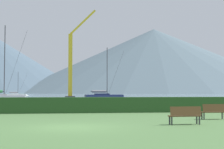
{
  "coord_description": "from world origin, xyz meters",
  "views": [
    {
      "loc": [
        -0.27,
        -16.39,
        1.73
      ],
      "look_at": [
        10.49,
        62.77,
        5.78
      ],
      "focal_mm": 53.68,
      "sensor_mm": 36.0,
      "label": 1
    }
  ],
  "objects_px": {
    "sailboat_slip_6": "(105,97)",
    "dock_crane": "(71,70)",
    "sailboat_slip_0": "(17,95)",
    "park_bench_under_tree": "(214,111)",
    "sailboat_slip_4": "(1,98)",
    "park_bench_near_path": "(185,114)"
  },
  "relations": [
    {
      "from": "sailboat_slip_6",
      "to": "dock_crane",
      "type": "bearing_deg",
      "value": 144.54
    },
    {
      "from": "sailboat_slip_0",
      "to": "dock_crane",
      "type": "xyz_separation_m",
      "value": [
        16.05,
        -37.55,
        5.42
      ]
    },
    {
      "from": "sailboat_slip_0",
      "to": "park_bench_under_tree",
      "type": "xyz_separation_m",
      "value": [
        24.19,
        -85.5,
        -0.03
      ]
    },
    {
      "from": "sailboat_slip_0",
      "to": "sailboat_slip_4",
      "type": "height_order",
      "value": "sailboat_slip_4"
    },
    {
      "from": "dock_crane",
      "to": "park_bench_near_path",
      "type": "bearing_deg",
      "value": -84.13
    },
    {
      "from": "park_bench_near_path",
      "to": "dock_crane",
      "type": "distance_m",
      "value": 51.42
    },
    {
      "from": "sailboat_slip_4",
      "to": "sailboat_slip_0",
      "type": "bearing_deg",
      "value": 81.26
    },
    {
      "from": "sailboat_slip_6",
      "to": "park_bench_under_tree",
      "type": "relative_size",
      "value": 6.8
    },
    {
      "from": "park_bench_near_path",
      "to": "park_bench_under_tree",
      "type": "height_order",
      "value": "same"
    },
    {
      "from": "sailboat_slip_4",
      "to": "dock_crane",
      "type": "relative_size",
      "value": 0.65
    },
    {
      "from": "sailboat_slip_6",
      "to": "park_bench_near_path",
      "type": "distance_m",
      "value": 47.28
    },
    {
      "from": "dock_crane",
      "to": "sailboat_slip_0",
      "type": "bearing_deg",
      "value": 113.14
    },
    {
      "from": "park_bench_near_path",
      "to": "dock_crane",
      "type": "height_order",
      "value": "dock_crane"
    },
    {
      "from": "park_bench_near_path",
      "to": "sailboat_slip_0",
      "type": "bearing_deg",
      "value": 101.35
    },
    {
      "from": "sailboat_slip_0",
      "to": "sailboat_slip_4",
      "type": "distance_m",
      "value": 52.49
    },
    {
      "from": "sailboat_slip_0",
      "to": "sailboat_slip_6",
      "type": "xyz_separation_m",
      "value": [
        22.41,
        -41.15,
        0.13
      ]
    },
    {
      "from": "sailboat_slip_0",
      "to": "park_bench_under_tree",
      "type": "height_order",
      "value": "sailboat_slip_0"
    },
    {
      "from": "sailboat_slip_0",
      "to": "sailboat_slip_4",
      "type": "relative_size",
      "value": 0.65
    },
    {
      "from": "sailboat_slip_6",
      "to": "sailboat_slip_0",
      "type": "bearing_deg",
      "value": 112.58
    },
    {
      "from": "sailboat_slip_6",
      "to": "park_bench_under_tree",
      "type": "height_order",
      "value": "sailboat_slip_6"
    },
    {
      "from": "sailboat_slip_0",
      "to": "sailboat_slip_6",
      "type": "relative_size",
      "value": 0.76
    },
    {
      "from": "sailboat_slip_4",
      "to": "dock_crane",
      "type": "height_order",
      "value": "dock_crane"
    }
  ]
}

